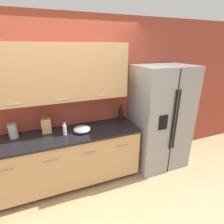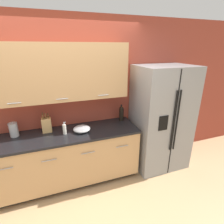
% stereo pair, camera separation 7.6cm
% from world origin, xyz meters
% --- Properties ---
extents(ground_plane, '(14.00, 14.00, 0.00)m').
position_xyz_m(ground_plane, '(0.00, 0.00, 0.00)').
color(ground_plane, tan).
extents(wall_back, '(10.00, 0.39, 2.60)m').
position_xyz_m(wall_back, '(-0.02, 1.00, 1.44)').
color(wall_back, '#993D2D').
rests_on(wall_back, ground_plane).
extents(counter_unit, '(2.25, 0.64, 0.90)m').
position_xyz_m(counter_unit, '(-0.07, 0.71, 0.46)').
color(counter_unit, black).
rests_on(counter_unit, ground_plane).
extents(refrigerator, '(0.95, 0.74, 1.85)m').
position_xyz_m(refrigerator, '(1.59, 0.66, 0.93)').
color(refrigerator, gray).
rests_on(refrigerator, ground_plane).
extents(knife_block, '(0.14, 0.11, 0.32)m').
position_xyz_m(knife_block, '(-0.33, 0.85, 1.02)').
color(knife_block, tan).
rests_on(knife_block, counter_unit).
extents(wine_bottle, '(0.08, 0.08, 0.29)m').
position_xyz_m(wine_bottle, '(0.91, 0.88, 1.04)').
color(wine_bottle, black).
rests_on(wine_bottle, counter_unit).
extents(soap_dispenser, '(0.06, 0.05, 0.19)m').
position_xyz_m(soap_dispenser, '(-0.09, 0.68, 0.98)').
color(soap_dispenser, silver).
rests_on(soap_dispenser, counter_unit).
extents(steel_canister, '(0.12, 0.12, 0.22)m').
position_xyz_m(steel_canister, '(-0.79, 0.86, 1.00)').
color(steel_canister, '#A3A3A5').
rests_on(steel_canister, counter_unit).
extents(mixing_bowl, '(0.26, 0.26, 0.08)m').
position_xyz_m(mixing_bowl, '(0.17, 0.69, 0.94)').
color(mixing_bowl, '#A3A3A5').
rests_on(mixing_bowl, counter_unit).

